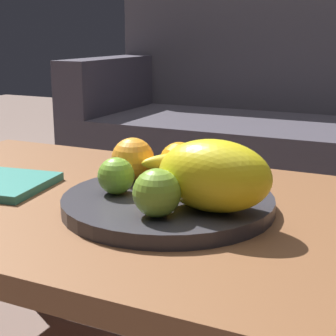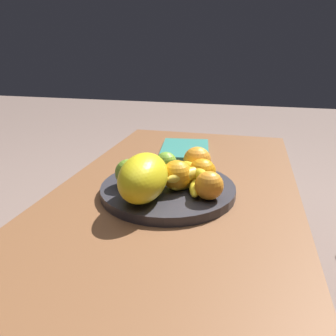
# 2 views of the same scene
# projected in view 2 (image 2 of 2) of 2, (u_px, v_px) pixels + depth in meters

# --- Properties ---
(ground_plane) EXTENTS (8.00, 8.00, 0.00)m
(ground_plane) POSITION_uv_depth(u_px,v_px,m) (176.00, 302.00, 1.10)
(ground_plane) COLOR #7D665C
(coffee_table) EXTENTS (1.26, 0.68, 0.43)m
(coffee_table) POSITION_uv_depth(u_px,v_px,m) (177.00, 199.00, 0.97)
(coffee_table) COLOR brown
(coffee_table) RESTS_ON ground_plane
(fruit_bowl) EXTENTS (0.37, 0.37, 0.03)m
(fruit_bowl) POSITION_uv_depth(u_px,v_px,m) (168.00, 189.00, 0.91)
(fruit_bowl) COLOR #312F35
(fruit_bowl) RESTS_ON coffee_table
(melon_large_front) EXTENTS (0.19, 0.12, 0.12)m
(melon_large_front) POSITION_uv_depth(u_px,v_px,m) (143.00, 178.00, 0.80)
(melon_large_front) COLOR yellow
(melon_large_front) RESTS_ON fruit_bowl
(orange_front) EXTENTS (0.08, 0.08, 0.08)m
(orange_front) POSITION_uv_depth(u_px,v_px,m) (177.00, 175.00, 0.86)
(orange_front) COLOR orange
(orange_front) RESTS_ON fruit_bowl
(orange_left) EXTENTS (0.08, 0.08, 0.08)m
(orange_left) POSITION_uv_depth(u_px,v_px,m) (197.00, 161.00, 0.97)
(orange_left) COLOR orange
(orange_left) RESTS_ON fruit_bowl
(orange_right) EXTENTS (0.08, 0.08, 0.08)m
(orange_right) POSITION_uv_depth(u_px,v_px,m) (202.00, 172.00, 0.89)
(orange_right) COLOR orange
(orange_right) RESTS_ON fruit_bowl
(orange_back) EXTENTS (0.07, 0.07, 0.07)m
(orange_back) POSITION_uv_depth(u_px,v_px,m) (209.00, 185.00, 0.81)
(orange_back) COLOR orange
(orange_back) RESTS_ON fruit_bowl
(apple_front) EXTENTS (0.07, 0.07, 0.07)m
(apple_front) POSITION_uv_depth(u_px,v_px,m) (166.00, 163.00, 0.98)
(apple_front) COLOR #76AB32
(apple_front) RESTS_ON fruit_bowl
(apple_left) EXTENTS (0.08, 0.08, 0.08)m
(apple_left) POSITION_uv_depth(u_px,v_px,m) (129.00, 173.00, 0.89)
(apple_left) COLOR olive
(apple_left) RESTS_ON fruit_bowl
(banana_bunch) EXTENTS (0.17, 0.13, 0.06)m
(banana_bunch) POSITION_uv_depth(u_px,v_px,m) (193.00, 177.00, 0.87)
(banana_bunch) COLOR yellow
(banana_bunch) RESTS_ON fruit_bowl
(magazine) EXTENTS (0.27, 0.21, 0.02)m
(magazine) POSITION_uv_depth(u_px,v_px,m) (185.00, 149.00, 1.27)
(magazine) COLOR #317C6F
(magazine) RESTS_ON coffee_table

